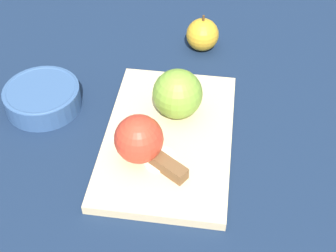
# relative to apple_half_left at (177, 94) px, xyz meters

# --- Properties ---
(ground_plane) EXTENTS (4.00, 4.00, 0.00)m
(ground_plane) POSITION_rel_apple_half_left_xyz_m (0.05, -0.02, -0.06)
(ground_plane) COLOR #14233D
(cutting_board) EXTENTS (0.36, 0.26, 0.02)m
(cutting_board) POSITION_rel_apple_half_left_xyz_m (0.05, -0.02, -0.05)
(cutting_board) COLOR #D1B789
(cutting_board) RESTS_ON ground_plane
(apple_half_left) EXTENTS (0.09, 0.09, 0.09)m
(apple_half_left) POSITION_rel_apple_half_left_xyz_m (0.00, 0.00, 0.00)
(apple_half_left) COLOR olive
(apple_half_left) RESTS_ON cutting_board
(apple_half_right) EXTENTS (0.08, 0.08, 0.08)m
(apple_half_right) POSITION_rel_apple_half_left_xyz_m (0.10, -0.06, -0.00)
(apple_half_right) COLOR red
(apple_half_right) RESTS_ON cutting_board
(knife) EXTENTS (0.11, 0.12, 0.02)m
(knife) POSITION_rel_apple_half_left_xyz_m (0.13, -0.02, -0.03)
(knife) COLOR silver
(knife) RESTS_ON cutting_board
(apple_slice) EXTENTS (0.06, 0.06, 0.00)m
(apple_slice) POSITION_rel_apple_half_left_xyz_m (0.11, -0.03, -0.04)
(apple_slice) COLOR beige
(apple_slice) RESTS_ON cutting_board
(apple_whole) EXTENTS (0.07, 0.07, 0.08)m
(apple_whole) POSITION_rel_apple_half_left_xyz_m (-0.22, 0.06, -0.03)
(apple_whole) COLOR gold
(apple_whole) RESTS_ON ground_plane
(bowl) EXTENTS (0.14, 0.14, 0.04)m
(bowl) POSITION_rel_apple_half_left_xyz_m (-0.03, -0.25, -0.04)
(bowl) COLOR #33517F
(bowl) RESTS_ON ground_plane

